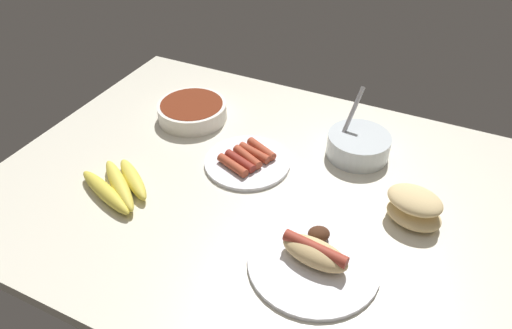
{
  "coord_description": "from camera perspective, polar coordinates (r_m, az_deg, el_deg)",
  "views": [
    {
      "loc": [
        -34.19,
        72.54,
        70.52
      ],
      "look_at": [
        2.19,
        -3.17,
        3.0
      ],
      "focal_mm": 32.72,
      "sensor_mm": 36.0,
      "label": 1
    }
  ],
  "objects": [
    {
      "name": "banana_bunch",
      "position": [
        1.08,
        -16.47,
        -2.48
      ],
      "size": [
        19.68,
        16.98,
        3.75
      ],
      "color": "#E5D14C",
      "rests_on": "ground_plane"
    },
    {
      "name": "ground_plane",
      "position": [
        1.08,
        0.32,
        -3.13
      ],
      "size": [
        120.0,
        90.0,
        3.0
      ],
      "primitive_type": "cube",
      "color": "silver"
    },
    {
      "name": "bowl_chili",
      "position": [
        1.29,
        -7.81,
        6.57
      ],
      "size": [
        18.74,
        18.74,
        4.72
      ],
      "color": "white",
      "rests_on": "ground_plane"
    },
    {
      "name": "plate_hotdog_assembled",
      "position": [
        0.9,
        7.14,
        -11.18
      ],
      "size": [
        25.32,
        25.32,
        5.61
      ],
      "color": "white",
      "rests_on": "ground_plane"
    },
    {
      "name": "plate_sausages",
      "position": [
        1.12,
        -1.06,
        0.5
      ],
      "size": [
        20.74,
        20.74,
        3.12
      ],
      "color": "white",
      "rests_on": "ground_plane"
    },
    {
      "name": "bowl_coleslaw",
      "position": [
        1.16,
        12.41,
        2.42
      ],
      "size": [
        15.25,
        15.25,
        15.8
      ],
      "color": "silver",
      "rests_on": "ground_plane"
    },
    {
      "name": "bread_stack",
      "position": [
        1.02,
        18.78,
        -4.99
      ],
      "size": [
        13.41,
        11.01,
        7.2
      ],
      "color": "#E5C689",
      "rests_on": "ground_plane"
    }
  ]
}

